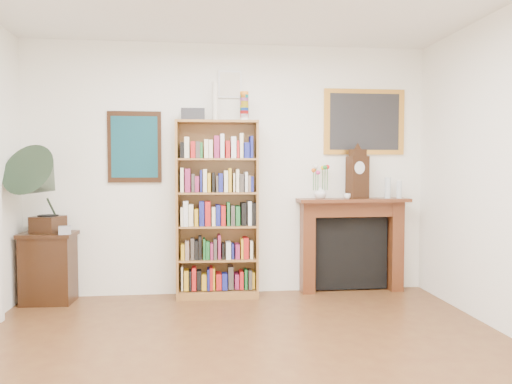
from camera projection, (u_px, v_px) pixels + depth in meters
room at (254, 173)px, 3.14m from camera, size 4.51×5.01×2.81m
teal_poster at (135, 147)px, 5.47m from camera, size 0.58×0.04×0.78m
small_picture at (230, 84)px, 5.55m from camera, size 0.26×0.04×0.30m
gilt_painting at (364, 122)px, 5.75m from camera, size 0.95×0.04×0.75m
bookshelf at (218, 199)px, 5.44m from camera, size 0.90×0.35×2.22m
side_cabinet at (49, 268)px, 5.24m from camera, size 0.56×0.42×0.74m
fireplace at (351, 237)px, 5.72m from camera, size 1.27×0.32×1.07m
gramophone at (43, 184)px, 5.07m from camera, size 0.75×0.83×0.91m
cd_stack at (65, 230)px, 5.10m from camera, size 0.14×0.14×0.08m
mantel_clock at (357, 175)px, 5.64m from camera, size 0.27×0.21×0.56m
flower_vase at (320, 192)px, 5.63m from camera, size 0.16×0.16×0.14m
teacup at (347, 196)px, 5.58m from camera, size 0.08×0.08×0.06m
bottle_left at (388, 188)px, 5.70m from camera, size 0.07×0.07×0.24m
bottle_right at (399, 189)px, 5.70m from camera, size 0.06×0.06×0.20m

